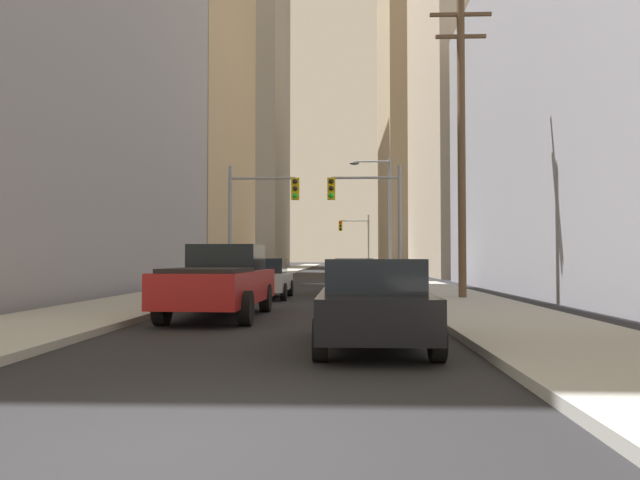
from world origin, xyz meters
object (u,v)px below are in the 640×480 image
Objects in this scene: sedan_beige at (353,276)px; traffic_signal_far_right at (356,234)px; traffic_signal_near_right at (368,206)px; pickup_truck_red at (221,281)px; sedan_silver at (264,278)px; traffic_signal_near_left at (260,207)px; sedan_black at (373,303)px.

traffic_signal_far_right is at bearing 88.46° from sedan_beige.
pickup_truck_red is at bearing -108.61° from traffic_signal_near_right.
sedan_silver is 38.93m from traffic_signal_far_right.
sedan_beige is 0.71× the size of traffic_signal_far_right.
traffic_signal_far_right is (5.40, 32.71, -0.01)m from traffic_signal_near_left.
sedan_silver is at bearing -125.92° from traffic_signal_near_right.
traffic_signal_far_right reaches higher than sedan_black.
traffic_signal_near_right is at bearing 0.00° from traffic_signal_near_left.
traffic_signal_near_right is 32.71m from traffic_signal_far_right.
traffic_signal_near_right is (0.74, 18.14, 3.26)m from sedan_black.
sedan_silver is 0.99× the size of sedan_beige.
sedan_black is (3.67, -5.05, -0.16)m from pickup_truck_red.
sedan_beige is 4.56m from traffic_signal_near_right.
sedan_silver is 6.76m from traffic_signal_near_left.
traffic_signal_near_right is (0.78, 3.09, 3.26)m from sedan_beige.
sedan_beige is 35.96m from traffic_signal_far_right.
traffic_signal_near_right is at bearing 71.39° from pickup_truck_red.
traffic_signal_far_right is at bearing 83.48° from sedan_silver.
traffic_signal_near_right reaches higher than sedan_black.
sedan_beige is 0.71× the size of traffic_signal_near_left.
traffic_signal_near_right is at bearing -90.31° from traffic_signal_far_right.
sedan_silver is 4.41m from sedan_beige.
sedan_silver is at bearing 105.86° from sedan_black.
sedan_black is 15.05m from sedan_beige.
sedan_black is at bearing -74.14° from sedan_silver.
traffic_signal_far_right is (4.41, 38.55, 3.24)m from sedan_silver.
traffic_signal_far_right reaches higher than sedan_beige.
pickup_truck_red reaches higher than sedan_beige.
sedan_black is at bearing -53.99° from pickup_truck_red.
traffic_signal_near_left and traffic_signal_near_right have the same top height.
sedan_beige is at bearing 90.18° from sedan_black.
sedan_beige is 0.71× the size of traffic_signal_near_right.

